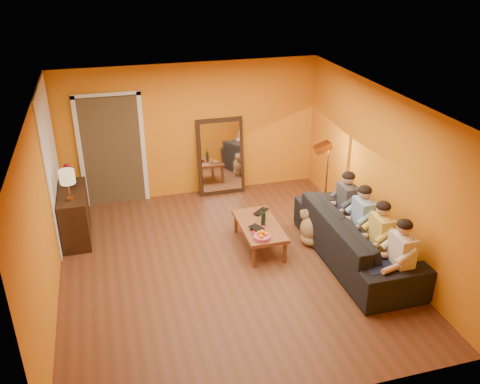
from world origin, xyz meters
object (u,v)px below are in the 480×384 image
object	(u,v)px
laptop	(263,212)
coffee_table	(259,235)
wine_bottle	(263,217)
vase	(71,181)
person_mid_left	(380,239)
floor_lamp	(326,182)
table_lamp	(68,185)
dog	(310,227)
sofa	(356,238)
sideboard	(75,215)
mirror_frame	(221,156)
tumbler	(264,218)
person_far_right	(347,206)
person_mid_right	(362,221)
person_far_left	(401,259)

from	to	relation	value
laptop	coffee_table	bearing A→B (deg)	-156.17
wine_bottle	vase	distance (m)	3.29
person_mid_left	floor_lamp	bearing A→B (deg)	90.93
table_lamp	dog	distance (m)	3.94
sofa	person_mid_left	xyz separation A→B (m)	(0.13, -0.45, 0.22)
sideboard	table_lamp	distance (m)	0.74
mirror_frame	floor_lamp	bearing A→B (deg)	-45.45
table_lamp	vase	size ratio (longest dim) A/B	2.68
tumbler	sideboard	bearing A→B (deg)	161.30
coffee_table	floor_lamp	world-z (taller)	floor_lamp
vase	person_mid_left	bearing A→B (deg)	-30.76
coffee_table	person_far_right	world-z (taller)	person_far_right
mirror_frame	coffee_table	bearing A→B (deg)	-87.44
table_lamp	vase	bearing A→B (deg)	90.00
table_lamp	floor_lamp	xyz separation A→B (m)	(4.34, -0.19, -0.39)
sofa	tumbler	world-z (taller)	sofa
coffee_table	dog	xyz separation A→B (m)	(0.85, -0.11, 0.09)
person_far_right	laptop	size ratio (longest dim) A/B	3.79
dog	tumbler	world-z (taller)	dog
sofa	tumbler	xyz separation A→B (m)	(-1.23, 0.88, 0.07)
tumbler	person_far_right	bearing A→B (deg)	-9.68
coffee_table	dog	bearing A→B (deg)	-6.88
person_mid_right	person_far_right	xyz separation A→B (m)	(0.00, 0.55, 0.00)
mirror_frame	sideboard	size ratio (longest dim) A/B	1.29
laptop	person_far_right	bearing A→B (deg)	-58.51
table_lamp	vase	xyz separation A→B (m)	(0.00, 0.55, -0.16)
person_far_right	wine_bottle	world-z (taller)	person_far_right
coffee_table	person_far_right	size ratio (longest dim) A/B	1.00
floor_lamp	wine_bottle	size ratio (longest dim) A/B	4.65
person_mid_right	person_far_right	distance (m)	0.55
table_lamp	person_far_left	distance (m)	5.11
laptop	wine_bottle	bearing A→B (deg)	-146.96
person_far_left	person_mid_right	bearing A→B (deg)	90.00
person_far_left	wine_bottle	size ratio (longest dim) A/B	3.94
coffee_table	tumbler	distance (m)	0.30
sideboard	dog	bearing A→B (deg)	-18.43
table_lamp	tumbler	bearing A→B (deg)	-13.44
sideboard	laptop	size ratio (longest dim) A/B	3.66
table_lamp	coffee_table	xyz separation A→B (m)	(2.89, -0.84, -0.90)
person_far_right	mirror_frame	bearing A→B (deg)	124.13
person_mid_right	vase	size ratio (longest dim) A/B	6.41
floor_lamp	person_mid_left	distance (m)	1.86
table_lamp	dog	world-z (taller)	table_lamp
coffee_table	vase	bearing A→B (deg)	154.62
mirror_frame	vase	distance (m)	2.92
table_lamp	sofa	world-z (taller)	table_lamp
dog	person_mid_left	world-z (taller)	person_mid_left
dog	laptop	world-z (taller)	dog
table_lamp	wine_bottle	xyz separation A→B (m)	(2.94, -0.89, -0.53)
table_lamp	laptop	distance (m)	3.18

